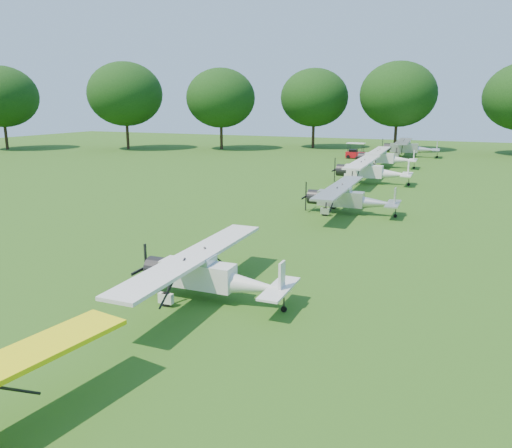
{
  "coord_description": "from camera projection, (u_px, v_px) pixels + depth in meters",
  "views": [
    {
      "loc": [
        8.62,
        -20.27,
        7.02
      ],
      "look_at": [
        -0.5,
        0.81,
        1.4
      ],
      "focal_mm": 35.0,
      "sensor_mm": 36.0,
      "label": 1
    }
  ],
  "objects": [
    {
      "name": "aircraft_7",
      "position": [
        409.0,
        147.0,
        65.54
      ],
      "size": [
        7.38,
        11.75,
        2.31
      ],
      "rotation": [
        0.0,
        0.0,
        0.06
      ],
      "color": "silver",
      "rests_on": "ground"
    },
    {
      "name": "aircraft_6",
      "position": [
        384.0,
        157.0,
        54.89
      ],
      "size": [
        6.57,
        10.46,
        2.06
      ],
      "rotation": [
        0.0,
        0.0,
        0.04
      ],
      "color": "silver",
      "rests_on": "ground"
    },
    {
      "name": "aircraft_5",
      "position": [
        370.0,
        169.0,
        43.98
      ],
      "size": [
        6.86,
        10.91,
        2.15
      ],
      "rotation": [
        0.0,
        0.0,
        0.03
      ],
      "color": "silver",
      "rests_on": "ground"
    },
    {
      "name": "ground",
      "position": [
        259.0,
        258.0,
        23.06
      ],
      "size": [
        160.0,
        160.0,
        0.0
      ],
      "primitive_type": "plane",
      "color": "#1F4812",
      "rests_on": "ground"
    },
    {
      "name": "tree_belt",
      "position": [
        343.0,
        76.0,
        19.92
      ],
      "size": [
        137.36,
        130.27,
        14.52
      ],
      "color": "black",
      "rests_on": "ground"
    },
    {
      "name": "aircraft_3",
      "position": [
        208.0,
        272.0,
        17.95
      ],
      "size": [
        5.85,
        9.3,
        1.84
      ],
      "rotation": [
        0.0,
        0.0,
        0.02
      ],
      "color": "silver",
      "rests_on": "ground"
    },
    {
      "name": "aircraft_4",
      "position": [
        348.0,
        197.0,
        32.01
      ],
      "size": [
        6.13,
        9.75,
        1.92
      ],
      "rotation": [
        0.0,
        0.0,
        0.03
      ],
      "color": "silver",
      "rests_on": "ground"
    },
    {
      "name": "golf_cart",
      "position": [
        355.0,
        153.0,
        63.92
      ],
      "size": [
        2.35,
        1.47,
        1.98
      ],
      "rotation": [
        0.0,
        0.0,
        -0.0
      ],
      "color": "#AB0C13",
      "rests_on": "ground"
    }
  ]
}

